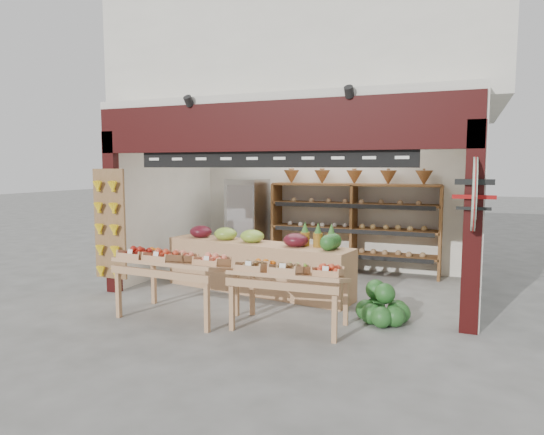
{
  "coord_description": "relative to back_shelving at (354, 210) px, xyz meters",
  "views": [
    {
      "loc": [
        2.62,
        -7.48,
        2.08
      ],
      "look_at": [
        -0.25,
        -0.2,
        1.26
      ],
      "focal_mm": 32.0,
      "sensor_mm": 36.0,
      "label": 1
    }
  ],
  "objects": [
    {
      "name": "ground",
      "position": [
        -0.64,
        -1.93,
        -1.23
      ],
      "size": [
        60.0,
        60.0,
        0.0
      ],
      "primitive_type": "plane",
      "color": "#62625E",
      "rests_on": "ground"
    },
    {
      "name": "shop_structure",
      "position": [
        -0.64,
        -0.32,
        2.69
      ],
      "size": [
        6.36,
        5.12,
        5.4
      ],
      "color": "silver",
      "rests_on": "ground"
    },
    {
      "name": "banana_board",
      "position": [
        -3.37,
        -3.1,
        -0.11
      ],
      "size": [
        0.6,
        0.15,
        1.8
      ],
      "color": "#8D6040",
      "rests_on": "ground"
    },
    {
      "name": "gift_sign",
      "position": [
        2.11,
        -3.07,
        0.52
      ],
      "size": [
        0.04,
        0.93,
        0.92
      ],
      "color": "#ACD9C1",
      "rests_on": "ground"
    },
    {
      "name": "back_shelving",
      "position": [
        0.0,
        0.0,
        0.0
      ],
      "size": [
        3.3,
        0.54,
        2.01
      ],
      "color": "brown",
      "rests_on": "ground"
    },
    {
      "name": "refrigerator",
      "position": [
        -2.2,
        -0.21,
        -0.32
      ],
      "size": [
        0.76,
        0.76,
        1.82
      ],
      "primitive_type": "cube",
      "rotation": [
        0.0,
        0.0,
        -0.08
      ],
      "color": "#AFB2B6",
      "rests_on": "ground"
    },
    {
      "name": "cardboard_stack",
      "position": [
        -2.05,
        -1.65,
        -0.97
      ],
      "size": [
        1.08,
        0.9,
        0.71
      ],
      "color": "beige",
      "rests_on": "ground"
    },
    {
      "name": "mid_counter",
      "position": [
        -1.18,
        -2.11,
        -0.78
      ],
      "size": [
        3.37,
        1.21,
        1.05
      ],
      "color": "tan",
      "rests_on": "ground"
    },
    {
      "name": "display_table_left",
      "position": [
        -1.76,
        -3.73,
        -0.46
      ],
      "size": [
        1.61,
        0.96,
        1.0
      ],
      "color": "tan",
      "rests_on": "ground"
    },
    {
      "name": "display_table_right",
      "position": [
        -0.11,
        -3.61,
        -0.51
      ],
      "size": [
        1.47,
        0.86,
        0.94
      ],
      "color": "tan",
      "rests_on": "ground"
    },
    {
      "name": "watermelon_pile",
      "position": [
        1.04,
        -2.96,
        -1.03
      ],
      "size": [
        0.73,
        0.7,
        0.53
      ],
      "color": "#184416",
      "rests_on": "ground"
    }
  ]
}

